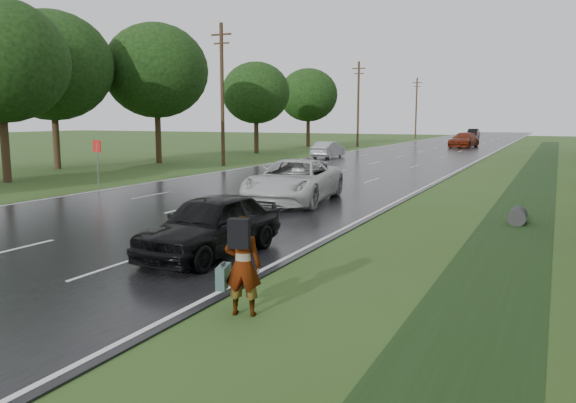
# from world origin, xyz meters

# --- Properties ---
(ground) EXTENTS (220.00, 220.00, 0.00)m
(ground) POSITION_xyz_m (0.00, 0.00, 0.00)
(ground) COLOR #324C1B
(ground) RESTS_ON ground
(road) EXTENTS (14.00, 180.00, 0.04)m
(road) POSITION_xyz_m (0.00, 45.00, 0.02)
(road) COLOR black
(road) RESTS_ON ground
(edge_stripe_east) EXTENTS (0.12, 180.00, 0.01)m
(edge_stripe_east) POSITION_xyz_m (6.75, 45.00, 0.04)
(edge_stripe_east) COLOR silver
(edge_stripe_east) RESTS_ON road
(edge_stripe_west) EXTENTS (0.12, 180.00, 0.01)m
(edge_stripe_west) POSITION_xyz_m (-6.75, 45.00, 0.04)
(edge_stripe_west) COLOR silver
(edge_stripe_west) RESTS_ON road
(center_line) EXTENTS (0.12, 180.00, 0.01)m
(center_line) POSITION_xyz_m (0.00, 45.00, 0.04)
(center_line) COLOR silver
(center_line) RESTS_ON road
(drainage_ditch) EXTENTS (2.20, 120.00, 0.56)m
(drainage_ditch) POSITION_xyz_m (11.50, 18.71, 0.04)
(drainage_ditch) COLOR black
(drainage_ditch) RESTS_ON ground
(road_sign) EXTENTS (0.50, 0.06, 2.30)m
(road_sign) POSITION_xyz_m (-8.50, 12.00, 1.64)
(road_sign) COLOR slate
(road_sign) RESTS_ON ground
(utility_pole_mid) EXTENTS (1.60, 0.26, 10.00)m
(utility_pole_mid) POSITION_xyz_m (-9.20, 25.00, 5.20)
(utility_pole_mid) COLOR #3D3019
(utility_pole_mid) RESTS_ON ground
(utility_pole_far) EXTENTS (1.60, 0.26, 10.00)m
(utility_pole_far) POSITION_xyz_m (-9.20, 55.00, 5.20)
(utility_pole_far) COLOR #3D3019
(utility_pole_far) RESTS_ON ground
(utility_pole_distant) EXTENTS (1.60, 0.26, 10.00)m
(utility_pole_distant) POSITION_xyz_m (-9.20, 85.00, 5.20)
(utility_pole_distant) COLOR #3D3019
(utility_pole_distant) RESTS_ON ground
(tree_west_c) EXTENTS (7.80, 7.80, 10.43)m
(tree_west_c) POSITION_xyz_m (-15.00, 25.00, 6.92)
(tree_west_c) COLOR #3D3019
(tree_west_c) RESTS_ON ground
(tree_west_d) EXTENTS (6.60, 6.60, 8.80)m
(tree_west_d) POSITION_xyz_m (-14.20, 39.00, 5.82)
(tree_west_d) COLOR #3D3019
(tree_west_d) RESTS_ON ground
(tree_west_e) EXTENTS (8.00, 8.00, 10.44)m
(tree_west_e) POSITION_xyz_m (-18.00, 18.00, 6.83)
(tree_west_e) COLOR #3D3019
(tree_west_e) RESTS_ON ground
(tree_west_f) EXTENTS (7.00, 7.00, 9.29)m
(tree_west_f) POSITION_xyz_m (-14.80, 53.00, 6.14)
(tree_west_f) COLOR #3D3019
(tree_west_f) RESTS_ON ground
(pedestrian) EXTENTS (0.91, 0.70, 1.77)m
(pedestrian) POSITION_xyz_m (7.75, -1.30, 0.91)
(pedestrian) COLOR #A5998C
(pedestrian) RESTS_ON ground
(white_pickup) EXTENTS (3.57, 6.45, 1.71)m
(white_pickup) POSITION_xyz_m (3.00, 10.99, 0.89)
(white_pickup) COLOR silver
(white_pickup) RESTS_ON road
(dark_sedan) EXTENTS (2.00, 4.58, 1.53)m
(dark_sedan) POSITION_xyz_m (4.94, 2.00, 0.81)
(dark_sedan) COLOR black
(dark_sedan) RESTS_ON road
(silver_sedan) EXTENTS (1.57, 4.30, 1.41)m
(silver_sedan) POSITION_xyz_m (-5.13, 35.22, 0.74)
(silver_sedan) COLOR #979BA0
(silver_sedan) RESTS_ON road
(far_car_red) EXTENTS (3.14, 6.14, 1.71)m
(far_car_red) POSITION_xyz_m (2.61, 58.45, 0.89)
(far_car_red) COLOR #651D0B
(far_car_red) RESTS_ON road
(far_car_dark) EXTENTS (1.66, 4.69, 1.54)m
(far_car_dark) POSITION_xyz_m (-1.00, 93.95, 0.81)
(far_car_dark) COLOR black
(far_car_dark) RESTS_ON road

